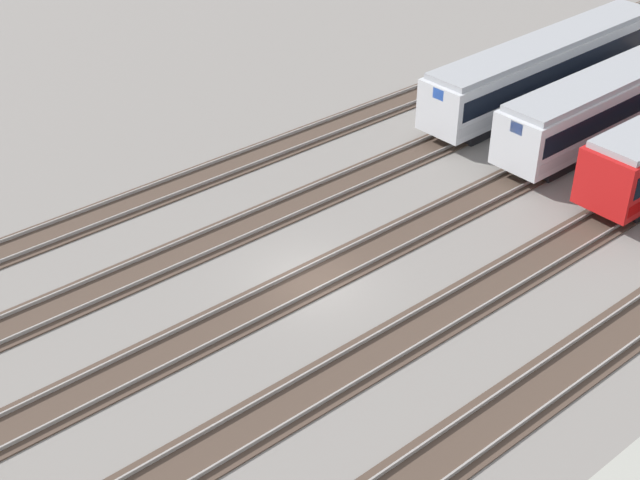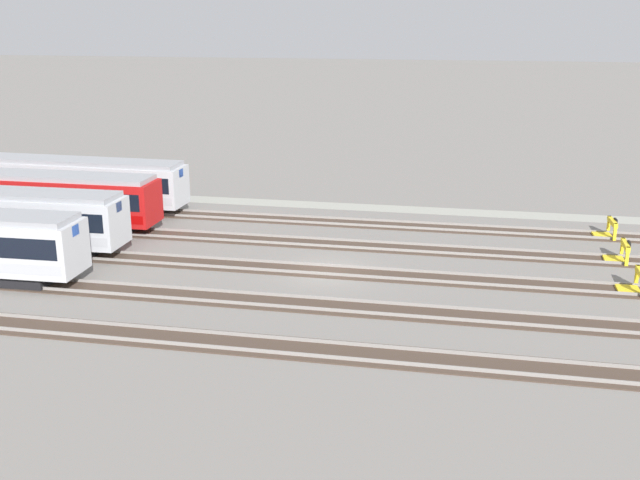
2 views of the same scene
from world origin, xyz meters
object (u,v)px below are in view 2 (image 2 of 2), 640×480
at_px(bumper_stop_near_inner_track, 620,253).
at_px(bumper_stop_middle_track, 635,282).
at_px(subway_car_back_row_leftmost, 26,197).
at_px(bumper_stop_nearest_track, 608,229).
at_px(subway_car_front_row_centre, 65,181).

bearing_deg(bumper_stop_near_inner_track, bumper_stop_middle_track, 88.44).
bearing_deg(bumper_stop_near_inner_track, subway_car_back_row_leftmost, 0.10).
bearing_deg(bumper_stop_nearest_track, subway_car_back_row_leftmost, 7.72).
xyz_separation_m(subway_car_front_row_centre, bumper_stop_near_inner_track, (-37.24, 4.96, -1.53)).
height_order(bumper_stop_nearest_track, bumper_stop_near_inner_track, same).
distance_m(subway_car_front_row_centre, bumper_stop_near_inner_track, 37.60).
relative_size(bumper_stop_nearest_track, bumper_stop_middle_track, 1.00).
xyz_separation_m(subway_car_front_row_centre, bumper_stop_nearest_track, (-37.36, -0.04, -1.53)).
relative_size(subway_car_back_row_leftmost, bumper_stop_near_inner_track, 8.98).
bearing_deg(subway_car_back_row_leftmost, bumper_stop_middle_track, 172.39).
bearing_deg(bumper_stop_middle_track, bumper_stop_near_inner_track, -91.56).
distance_m(subway_car_back_row_leftmost, bumper_stop_nearest_track, 37.73).
bearing_deg(subway_car_front_row_centre, bumper_stop_middle_track, 164.94).
relative_size(bumper_stop_nearest_track, bumper_stop_near_inner_track, 1.00).
bearing_deg(bumper_stop_nearest_track, bumper_stop_near_inner_track, 88.61).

